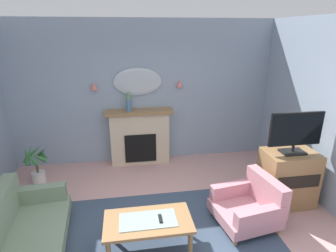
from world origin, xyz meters
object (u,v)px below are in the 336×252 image
armchair_near_fireplace (250,204)px  tv_remote (160,219)px  mantel_vase_left (129,102)px  fireplace (140,137)px  tv_cabinet (287,178)px  wall_sconce_left (94,86)px  tv_flatscreen (296,132)px  potted_plant_small_fern (36,164)px  coffee_table (148,224)px  floral_couch (18,236)px  wall_mirror (138,82)px  wall_sconce_right (180,84)px

armchair_near_fireplace → tv_remote: bearing=-167.6°
mantel_vase_left → fireplace: bearing=8.1°
armchair_near_fireplace → tv_cabinet: bearing=25.7°
wall_sconce_left → tv_flatscreen: bearing=-32.1°
tv_flatscreen → potted_plant_small_fern: 4.45m
coffee_table → tv_remote: tv_remote is taller
floral_couch → wall_sconce_left: bearing=72.4°
coffee_table → tv_remote: 0.17m
wall_sconce_left → wall_mirror: bearing=3.4°
mantel_vase_left → tv_flatscreen: (2.44, -1.82, -0.11)m
wall_mirror → wall_sconce_left: wall_mirror is taller
wall_mirror → armchair_near_fireplace: bearing=-58.4°
fireplace → tv_cabinet: bearing=-39.2°
floral_couch → wall_sconce_right: bearing=44.9°
tv_remote → fireplace: bearing=92.2°
wall_sconce_left → armchair_near_fireplace: wall_sconce_left is taller
wall_mirror → tv_flatscreen: (2.24, -1.99, -0.46)m
mantel_vase_left → coffee_table: 2.65m
coffee_table → potted_plant_small_fern: potted_plant_small_fern is taller
coffee_table → floral_couch: size_ratio=0.62×
tv_flatscreen → coffee_table: bearing=-164.4°
armchair_near_fireplace → fireplace: bearing=123.2°
tv_remote → armchair_near_fireplace: 1.39m
potted_plant_small_fern → armchair_near_fireplace: bearing=-26.5°
tv_remote → potted_plant_small_fern: size_ratio=0.22×
wall_mirror → floral_couch: (-1.63, -2.52, -1.39)m
floral_couch → tv_cabinet: (3.87, 0.55, 0.13)m
coffee_table → armchair_near_fireplace: 1.53m
coffee_table → potted_plant_small_fern: size_ratio=1.51×
fireplace → coffee_table: size_ratio=1.24×
wall_mirror → armchair_near_fireplace: 3.10m
wall_sconce_left → tv_flatscreen: 3.67m
tv_flatscreen → potted_plant_small_fern: (-4.16, 1.32, -0.86)m
tv_remote → tv_cabinet: 2.25m
floral_couch → armchair_near_fireplace: 3.09m
tv_cabinet → fireplace: bearing=140.8°
wall_sconce_right → coffee_table: size_ratio=0.13×
tv_remote → tv_cabinet: size_ratio=0.18×
wall_mirror → floral_couch: bearing=-122.9°
coffee_table → mantel_vase_left: bearing=93.3°
mantel_vase_left → potted_plant_small_fern: (-1.73, -0.50, -0.97)m
coffee_table → tv_flatscreen: tv_flatscreen is taller
armchair_near_fireplace → potted_plant_small_fern: 3.77m
mantel_vase_left → wall_sconce_left: bearing=169.5°
wall_sconce_left → tv_remote: wall_sconce_left is taller
fireplace → tv_remote: 2.51m
floral_couch → tv_flatscreen: bearing=7.8°
wall_sconce_left → armchair_near_fireplace: size_ratio=0.15×
mantel_vase_left → tv_cabinet: mantel_vase_left is taller
wall_sconce_left → potted_plant_small_fern: size_ratio=0.19×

